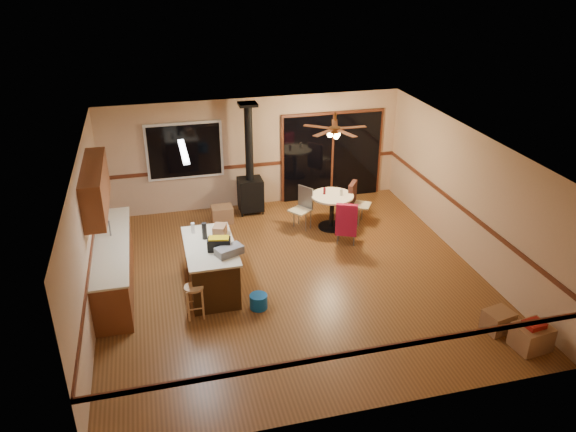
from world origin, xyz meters
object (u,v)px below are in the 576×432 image
object	(u,v)px
chair_left	(303,203)
toolbox_grey	(229,251)
toolbox_black	(219,244)
box_corner_b	(498,321)
chair_right	(353,198)
wood_stove	(250,183)
dining_table	(332,206)
kitchen_island	(211,267)
box_corner_a	(531,337)
bar_stool	(195,301)
chair_near	(347,220)
box_under_window	(222,214)
blue_bucket	(259,301)

from	to	relation	value
chair_left	toolbox_grey	bearing A→B (deg)	-129.67
toolbox_black	chair_left	distance (m)	3.08
box_corner_b	chair_right	bearing A→B (deg)	101.82
wood_stove	dining_table	distance (m)	2.01
kitchen_island	dining_table	bearing A→B (deg)	32.27
wood_stove	box_corner_b	bearing A→B (deg)	-60.76
box_corner_a	bar_stool	bearing A→B (deg)	156.90
bar_stool	chair_near	bearing A→B (deg)	27.84
chair_right	toolbox_grey	bearing A→B (deg)	-142.86
box_corner_a	toolbox_grey	bearing A→B (deg)	149.88
chair_near	box_under_window	bearing A→B (deg)	143.33
wood_stove	chair_near	size ratio (longest dim) A/B	3.60
toolbox_black	box_under_window	distance (m)	3.05
blue_bucket	chair_near	world-z (taller)	chair_near
kitchen_island	box_under_window	bearing A→B (deg)	77.95
toolbox_grey	box_under_window	bearing A→B (deg)	84.68
box_under_window	box_corner_a	distance (m)	6.87
chair_left	box_under_window	bearing A→B (deg)	157.29
kitchen_island	toolbox_black	distance (m)	0.61
toolbox_grey	box_corner_b	bearing A→B (deg)	-25.85
chair_near	box_corner_a	size ratio (longest dim) A/B	1.33
dining_table	chair_right	distance (m)	0.57
box_corner_a	dining_table	bearing A→B (deg)	109.76
chair_left	box_corner_a	bearing A→B (deg)	-64.68
wood_stove	box_under_window	world-z (taller)	wood_stove
blue_bucket	chair_right	size ratio (longest dim) A/B	0.44
toolbox_black	box_corner_b	size ratio (longest dim) A/B	0.91
dining_table	chair_left	bearing A→B (deg)	165.37
chair_right	box_corner_a	size ratio (longest dim) A/B	1.33
chair_left	box_under_window	xyz separation A→B (m)	(-1.69, 0.71, -0.40)
blue_bucket	chair_right	world-z (taller)	chair_right
bar_stool	dining_table	world-z (taller)	dining_table
box_under_window	chair_right	bearing A→B (deg)	-14.11
kitchen_island	bar_stool	size ratio (longest dim) A/B	2.85
blue_bucket	wood_stove	bearing A→B (deg)	81.07
toolbox_grey	dining_table	distance (m)	3.45
wood_stove	blue_bucket	world-z (taller)	wood_stove
blue_bucket	box_under_window	size ratio (longest dim) A/B	0.66
toolbox_black	blue_bucket	world-z (taller)	toolbox_black
toolbox_grey	dining_table	xyz separation A→B (m)	(2.59, 2.23, -0.44)
toolbox_grey	bar_stool	size ratio (longest dim) A/B	0.78
blue_bucket	dining_table	world-z (taller)	dining_table
blue_bucket	chair_right	bearing A→B (deg)	45.48
wood_stove	toolbox_black	world-z (taller)	wood_stove
blue_bucket	box_corner_a	size ratio (longest dim) A/B	0.58
chair_left	box_corner_b	distance (m)	4.84
wood_stove	toolbox_black	size ratio (longest dim) A/B	6.42
toolbox_grey	blue_bucket	size ratio (longest dim) A/B	1.49
toolbox_grey	dining_table	bearing A→B (deg)	40.67
bar_stool	chair_right	size ratio (longest dim) A/B	0.84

